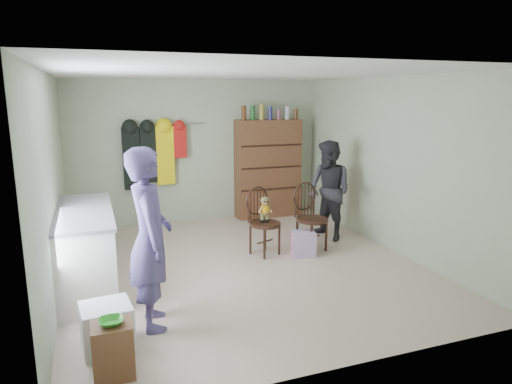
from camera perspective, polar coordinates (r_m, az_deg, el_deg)
name	(u,v)px	position (r m, az deg, el deg)	size (l,w,h in m)	color
ground_plane	(244,266)	(6.19, -1.56, -9.17)	(5.00, 5.00, 0.00)	beige
room_walls	(231,144)	(6.31, -3.18, 6.02)	(5.00, 5.00, 5.00)	#B5C0A1
counter	(86,248)	(5.75, -20.47, -6.63)	(0.64, 1.86, 0.94)	silver
stool	(113,350)	(4.04, -17.43, -18.37)	(0.32, 0.27, 0.46)	brown
bowl	(111,322)	(3.93, -17.67, -15.19)	(0.19, 0.19, 0.05)	green
plastic_tub	(107,326)	(4.47, -18.15, -15.69)	(0.43, 0.41, 0.41)	white
chair_front	(263,217)	(6.47, 0.85, -3.08)	(0.56, 0.56, 0.97)	#351D12
chair_far	(309,214)	(6.70, 6.70, -2.76)	(0.55, 0.55, 1.00)	#351D12
striped_bag	(303,244)	(6.53, 5.88, -6.43)	(0.33, 0.26, 0.35)	pink
person_left	(150,239)	(4.51, -13.12, -5.72)	(0.65, 0.43, 1.78)	#4D4279
person_right	(329,191)	(7.19, 9.12, 0.18)	(0.76, 0.59, 1.56)	#2D2B33
dresser	(268,168)	(8.46, 1.49, 3.03)	(1.20, 0.39, 2.07)	brown
coat_rack	(153,154)	(7.98, -12.79, 4.63)	(1.42, 0.12, 1.09)	#99999E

